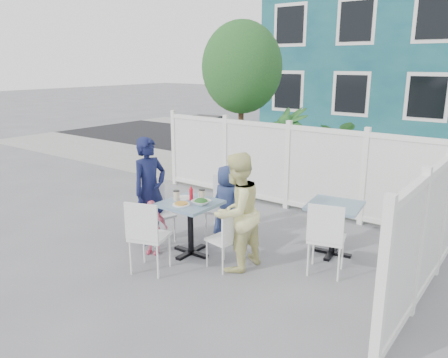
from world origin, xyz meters
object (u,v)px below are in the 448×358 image
Objects in this scene: main_table at (190,214)px; woman at (237,212)px; spare_table at (334,216)px; chair_left at (157,209)px; man at (150,190)px; chair_right at (227,235)px; chair_back at (224,203)px; boy at (227,202)px; utility_cabinet at (206,144)px; toddler at (152,227)px; chair_near at (146,232)px.

woman reaches higher than main_table.
chair_left is (-2.40, -1.15, -0.08)m from spare_table.
chair_right is at bearing -87.79° from man.
man is at bearing 28.02° from chair_back.
boy is (-0.72, 0.76, -0.20)m from woman.
toddler is at bearing -63.88° from utility_cabinet.
spare_table is 2.62m from toddler.
boy is at bearing 172.92° from chair_back.
woman reaches higher than boy.
chair_near is 1.12m from man.
utility_cabinet is 4.74m from chair_back.
woman is at bearing 25.55° from chair_near.
woman is (0.78, -0.75, 0.22)m from chair_back.
chair_right is 1.04× the size of toddler.
boy is at bearing 66.48° from chair_near.
main_table is at bearing 93.64° from boy.
chair_near reaches higher than chair_back.
utility_cabinet is 0.80× the size of man.
chair_near is 0.63× the size of woman.
man reaches higher than toddler.
man reaches higher than woman.
chair_left is at bearing 26.41° from chair_back.
woman is (1.59, 0.04, -0.02)m from man.
man reaches higher than chair_left.
utility_cabinet is 5.73m from spare_table.
chair_right is 1.20m from toddler.
utility_cabinet is 5.82m from woman.
woman is (0.07, 0.11, 0.31)m from chair_right.
chair_back is at bearing -129.03° from woman.
chair_right is 1.06m from chair_near.
utility_cabinet is at bearing 126.97° from main_table.
woman is 1.07m from boy.
main_table is 0.79× the size of chair_back.
woman is at bearing 105.14° from chair_left.
boy is at bearing 85.16° from main_table.
main_table is 0.81m from chair_near.
main_table reaches higher than spare_table.
boy is (-0.65, 0.87, 0.10)m from chair_right.
chair_left reaches higher than main_table.
chair_right is 0.71× the size of boy.
boy is at bearing 147.81° from chair_left.
utility_cabinet is 5.85m from chair_right.
boy is 1.24m from toddler.
boy reaches higher than chair_near.
woman is at bearing -125.72° from spare_table.
spare_table is at bearing 30.72° from chair_near.
toddler is at bearing 73.12° from boy.
chair_back reaches higher than toddler.
boy is at bearing -51.51° from utility_cabinet.
chair_left is 1.09× the size of toddler.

